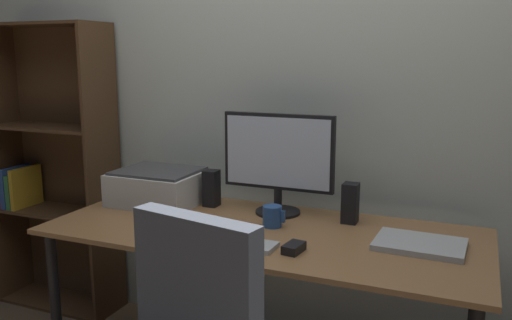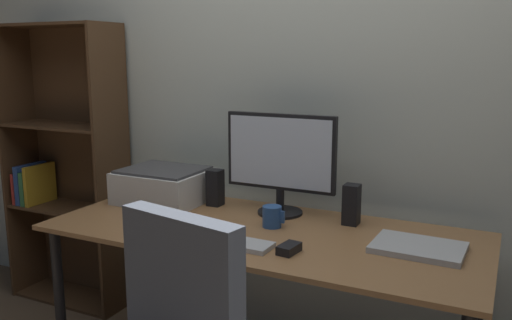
{
  "view_description": "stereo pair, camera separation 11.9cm",
  "coord_description": "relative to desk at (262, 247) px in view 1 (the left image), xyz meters",
  "views": [
    {
      "loc": [
        0.78,
        -1.92,
        1.44
      ],
      "look_at": [
        -0.04,
        0.04,
        1.02
      ],
      "focal_mm": 37.5,
      "sensor_mm": 36.0,
      "label": 1
    },
    {
      "loc": [
        0.89,
        -1.87,
        1.44
      ],
      "look_at": [
        -0.04,
        0.04,
        1.02
      ],
      "focal_mm": 37.5,
      "sensor_mm": 36.0,
      "label": 2
    }
  ],
  "objects": [
    {
      "name": "back_wall",
      "position": [
        0.0,
        0.54,
        0.63
      ],
      "size": [
        6.4,
        0.1,
        2.6
      ],
      "primitive_type": "cube",
      "color": "beige",
      "rests_on": "ground"
    },
    {
      "name": "desk",
      "position": [
        0.0,
        0.0,
        0.0
      ],
      "size": [
        1.76,
        0.75,
        0.74
      ],
      "color": "olive",
      "rests_on": "ground"
    },
    {
      "name": "monitor",
      "position": [
        -0.02,
        0.23,
        0.33
      ],
      "size": [
        0.5,
        0.2,
        0.45
      ],
      "color": "black",
      "rests_on": "desk"
    },
    {
      "name": "keyboard",
      "position": [
        -0.01,
        -0.21,
        0.08
      ],
      "size": [
        0.29,
        0.12,
        0.02
      ],
      "primitive_type": "cube",
      "rotation": [
        0.0,
        0.0,
        -0.03
      ],
      "color": "#B7BABC",
      "rests_on": "desk"
    },
    {
      "name": "mouse",
      "position": [
        0.2,
        -0.19,
        0.09
      ],
      "size": [
        0.07,
        0.1,
        0.03
      ],
      "primitive_type": "cube",
      "rotation": [
        0.0,
        0.0,
        -0.13
      ],
      "color": "black",
      "rests_on": "desk"
    },
    {
      "name": "coffee_mug",
      "position": [
        0.03,
        0.05,
        0.12
      ],
      "size": [
        0.09,
        0.08,
        0.09
      ],
      "color": "#285193",
      "rests_on": "desk"
    },
    {
      "name": "laptop",
      "position": [
        0.61,
        0.03,
        0.09
      ],
      "size": [
        0.33,
        0.24,
        0.02
      ],
      "primitive_type": "cube",
      "rotation": [
        0.0,
        0.0,
        -0.04
      ],
      "color": "#B7BABC",
      "rests_on": "desk"
    },
    {
      "name": "speaker_left",
      "position": [
        -0.35,
        0.22,
        0.16
      ],
      "size": [
        0.06,
        0.07,
        0.17
      ],
      "primitive_type": "cube",
      "color": "black",
      "rests_on": "desk"
    },
    {
      "name": "speaker_right",
      "position": [
        0.31,
        0.22,
        0.16
      ],
      "size": [
        0.06,
        0.07,
        0.17
      ],
      "primitive_type": "cube",
      "color": "black",
      "rests_on": "desk"
    },
    {
      "name": "printer",
      "position": [
        -0.6,
        0.17,
        0.15
      ],
      "size": [
        0.4,
        0.34,
        0.16
      ],
      "color": "silver",
      "rests_on": "desk"
    },
    {
      "name": "paper_sheet",
      "position": [
        -0.22,
        -0.24,
        0.08
      ],
      "size": [
        0.23,
        0.31,
        0.0
      ],
      "primitive_type": "cube",
      "rotation": [
        0.0,
        0.0,
        0.06
      ],
      "color": "white",
      "rests_on": "desk"
    },
    {
      "name": "bookshelf",
      "position": [
        -1.43,
        0.37,
        0.12
      ],
      "size": [
        0.73,
        0.28,
        1.6
      ],
      "color": "#4C331E",
      "rests_on": "ground"
    }
  ]
}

